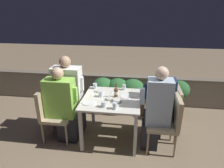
{
  "coord_description": "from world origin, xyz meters",
  "views": [
    {
      "loc": [
        0.4,
        -2.84,
        2.15
      ],
      "look_at": [
        0.0,
        0.07,
        0.97
      ],
      "focal_mm": 32.0,
      "sensor_mm": 36.0,
      "label": 1
    }
  ],
  "objects": [
    {
      "name": "bowl_0",
      "position": [
        0.11,
        -0.11,
        0.78
      ],
      "size": [
        0.14,
        0.14,
        0.05
      ],
      "color": "beige",
      "rests_on": "dining_table"
    },
    {
      "name": "glass_cup_3",
      "position": [
        0.09,
        -0.33,
        0.8
      ],
      "size": [
        0.07,
        0.07,
        0.1
      ],
      "color": "silver",
      "rests_on": "dining_table"
    },
    {
      "name": "glass_cup_4",
      "position": [
        -0.18,
        0.04,
        0.79
      ],
      "size": [
        0.07,
        0.07,
        0.09
      ],
      "color": "silver",
      "rests_on": "dining_table"
    },
    {
      "name": "bowl_1",
      "position": [
        -0.24,
        0.23,
        0.77
      ],
      "size": [
        0.14,
        0.14,
        0.03
      ],
      "color": "beige",
      "rests_on": "dining_table"
    },
    {
      "name": "person_white_polo",
      "position": [
        -0.75,
        0.16,
        0.69
      ],
      "size": [
        0.52,
        0.26,
        1.37
      ],
      "color": "#282833",
      "rests_on": "ground_plane"
    },
    {
      "name": "person_green_blouse",
      "position": [
        -0.77,
        -0.13,
        0.63
      ],
      "size": [
        0.51,
        0.26,
        1.27
      ],
      "color": "#282833",
      "rests_on": "ground_plane"
    },
    {
      "name": "plate_1",
      "position": [
        0.23,
        0.1,
        0.75
      ],
      "size": [
        0.2,
        0.2,
        0.01
      ],
      "color": "white",
      "rests_on": "dining_table"
    },
    {
      "name": "bowl_2",
      "position": [
        -0.02,
        -0.05,
        0.77
      ],
      "size": [
        0.11,
        0.11,
        0.03
      ],
      "color": "beige",
      "rests_on": "dining_table"
    },
    {
      "name": "chair_left_near",
      "position": [
        -0.98,
        -0.13,
        0.54
      ],
      "size": [
        0.46,
        0.46,
        0.91
      ],
      "color": "tan",
      "rests_on": "ground_plane"
    },
    {
      "name": "glass_cup_0",
      "position": [
        -0.07,
        -0.3,
        0.79
      ],
      "size": [
        0.07,
        0.07,
        0.08
      ],
      "color": "silver",
      "rests_on": "dining_table"
    },
    {
      "name": "parapet_wall",
      "position": [
        0.0,
        1.38,
        0.33
      ],
      "size": [
        9.0,
        0.18,
        0.65
      ],
      "color": "gray",
      "rests_on": "ground_plane"
    },
    {
      "name": "chair_right_far",
      "position": [
        0.95,
        0.16,
        0.54
      ],
      "size": [
        0.46,
        0.46,
        0.91
      ],
      "color": "tan",
      "rests_on": "ground_plane"
    },
    {
      "name": "dining_table",
      "position": [
        0.0,
        0.0,
        0.65
      ],
      "size": [
        0.92,
        0.9,
        0.75
      ],
      "color": "silver",
      "rests_on": "ground_plane"
    },
    {
      "name": "chair_left_far",
      "position": [
        -0.96,
        0.16,
        0.54
      ],
      "size": [
        0.46,
        0.46,
        0.91
      ],
      "color": "tan",
      "rests_on": "ground_plane"
    },
    {
      "name": "person_navy_jumper",
      "position": [
        0.75,
        0.16,
        0.62
      ],
      "size": [
        0.51,
        0.26,
        1.25
      ],
      "color": "#282833",
      "rests_on": "ground_plane"
    },
    {
      "name": "beer_bottle",
      "position": [
        0.07,
        0.05,
        0.84
      ],
      "size": [
        0.06,
        0.06,
        0.23
      ],
      "color": "brown",
      "rests_on": "dining_table"
    },
    {
      "name": "planter_hedge",
      "position": [
        0.0,
        0.93,
        0.41
      ],
      "size": [
        1.13,
        0.47,
        0.74
      ],
      "color": "brown",
      "rests_on": "ground_plane"
    },
    {
      "name": "chair_right_near",
      "position": [
        0.9,
        -0.15,
        0.54
      ],
      "size": [
        0.46,
        0.46,
        0.91
      ],
      "color": "tan",
      "rests_on": "ground_plane"
    },
    {
      "name": "glass_cup_1",
      "position": [
        -0.34,
        0.36,
        0.8
      ],
      "size": [
        0.08,
        0.08,
        0.1
      ],
      "color": "silver",
      "rests_on": "dining_table"
    },
    {
      "name": "person_blue_shirt",
      "position": [
        0.7,
        -0.15,
        0.68
      ],
      "size": [
        0.47,
        0.26,
        1.35
      ],
      "color": "#282833",
      "rests_on": "ground_plane"
    },
    {
      "name": "glass_cup_2",
      "position": [
        0.17,
        0.38,
        0.79
      ],
      "size": [
        0.06,
        0.06,
        0.09
      ],
      "color": "silver",
      "rests_on": "dining_table"
    },
    {
      "name": "potted_plant",
      "position": [
        1.2,
        0.79,
        0.49
      ],
      "size": [
        0.38,
        0.38,
        0.8
      ],
      "color": "brown",
      "rests_on": "ground_plane"
    },
    {
      "name": "plate_0",
      "position": [
        -0.31,
        -0.2,
        0.75
      ],
      "size": [
        0.21,
        0.21,
        0.01
      ],
      "color": "white",
      "rests_on": "dining_table"
    },
    {
      "name": "ground_plane",
      "position": [
        0.0,
        0.0,
        0.0
      ],
      "size": [
        16.0,
        16.0,
        0.0
      ],
      "primitive_type": "plane",
      "color": "#847056"
    },
    {
      "name": "fork_0",
      "position": [
        -0.02,
        0.26,
        0.75
      ],
      "size": [
        0.06,
        0.17,
        0.01
      ],
      "color": "silver",
      "rests_on": "dining_table"
    }
  ]
}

